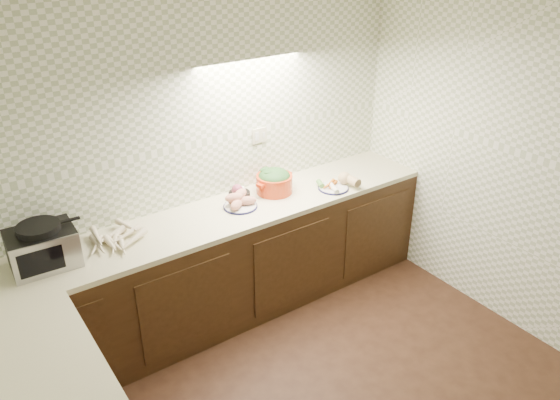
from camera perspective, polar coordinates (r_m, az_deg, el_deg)
room at (r=2.64m, az=9.00°, el=-0.40°), size 3.60×3.60×2.60m
counter at (r=3.48m, az=-9.28°, el=-16.59°), size 3.60×3.60×0.90m
toaster_oven at (r=3.70m, az=-23.57°, el=-4.48°), size 0.41×0.33×0.29m
parsnip_pile at (r=3.81m, az=-16.86°, el=-4.10°), size 0.46×0.38×0.08m
sweet_potato_plate at (r=4.14m, az=-4.27°, el=-0.16°), size 0.26×0.26×0.12m
onion_bowl at (r=4.25m, az=-4.31°, el=0.67°), size 0.17×0.17×0.13m
dutch_oven at (r=4.33m, az=-0.60°, el=2.01°), size 0.36×0.34×0.20m
veg_plate at (r=4.46m, az=6.09°, el=1.83°), size 0.31×0.25×0.12m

